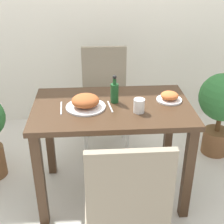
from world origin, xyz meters
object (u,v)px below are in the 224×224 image
chair_near (126,203)px  side_plate (169,97)px  food_plate (86,102)px  sauce_bottle (115,92)px  potted_plant_right (222,104)px  drink_cup (139,106)px  chair_far (105,93)px

chair_near → side_plate: (0.37, 0.73, 0.24)m
chair_near → food_plate: 0.73m
sauce_bottle → chair_near: bearing=-89.6°
sauce_bottle → potted_plant_right: sauce_bottle is taller
potted_plant_right → sauce_bottle: bearing=-156.4°
drink_cup → chair_far: bearing=102.7°
food_plate → chair_near: bearing=-73.1°
drink_cup → potted_plant_right: 1.04m
chair_far → potted_plant_right: (0.99, -0.22, -0.04)m
chair_far → drink_cup: 0.86m
food_plate → potted_plant_right: bearing=23.1°
food_plate → drink_cup: 0.35m
chair_far → sauce_bottle: (0.04, -0.64, 0.29)m
chair_near → drink_cup: 0.65m
drink_cup → potted_plant_right: size_ratio=0.12×
potted_plant_right → side_plate: bearing=-144.0°
drink_cup → sauce_bottle: (-0.14, 0.16, 0.03)m
chair_far → sauce_bottle: 0.71m
chair_near → chair_far: (-0.04, 1.37, 0.00)m
food_plate → side_plate: size_ratio=1.50×
food_plate → side_plate: food_plate is taller
chair_far → food_plate: (-0.16, -0.72, 0.26)m
side_plate → drink_cup: bearing=-146.3°
chair_near → drink_cup: chair_near is taller
chair_near → drink_cup: bearing=-103.6°
food_plate → drink_cup: size_ratio=2.91×
food_plate → side_plate: (0.57, 0.07, -0.01)m
chair_near → potted_plant_right: bearing=-129.6°
food_plate → potted_plant_right: food_plate is taller
side_plate → potted_plant_right: (0.58, 0.42, -0.28)m
food_plate → sauce_bottle: (0.19, 0.07, 0.03)m
drink_cup → potted_plant_right: bearing=35.3°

